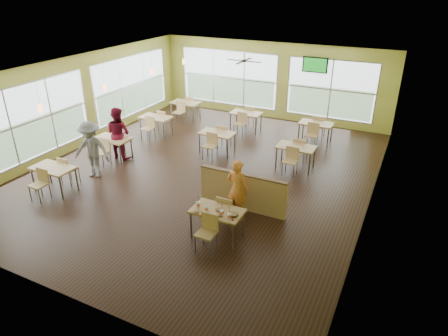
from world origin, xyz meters
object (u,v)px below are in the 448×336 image
Objects in this scene: half_wall_divider at (243,191)px; food_basket at (233,214)px; main_table at (217,215)px; man_plaid at (237,189)px.

food_basket is (0.43, -1.50, 0.26)m from half_wall_divider.
half_wall_divider reaches higher than main_table.
man_plaid is (0.04, 1.02, 0.17)m from main_table.
man_plaid reaches higher than half_wall_divider.
food_basket is at bearing 116.88° from man_plaid.
man_plaid reaches higher than main_table.
food_basket is at bearing -6.04° from main_table.
half_wall_divider is at bearing -77.31° from man_plaid.
main_table is 1.45m from half_wall_divider.
food_basket is (0.38, -1.06, -0.02)m from man_plaid.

